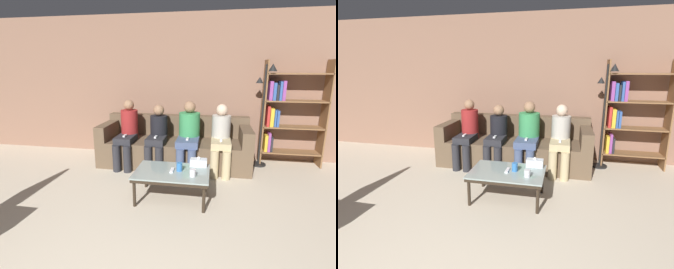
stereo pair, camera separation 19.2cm
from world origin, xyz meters
The scene contains 13 objects.
wall_back centered at (0.00, 3.86, 1.30)m, with size 12.00×0.06×2.60m.
couch centered at (0.00, 3.33, 0.30)m, with size 2.55×0.91×0.82m.
coffee_table centered at (0.16, 2.02, 0.34)m, with size 0.94×0.65×0.38m.
cup_near_left centered at (0.43, 1.89, 0.43)m, with size 0.08×0.08×0.09m.
cup_near_right centered at (0.25, 2.04, 0.44)m, with size 0.07×0.07×0.11m.
tissue_box centered at (0.48, 2.25, 0.43)m, with size 0.22×0.12×0.13m.
game_remote centered at (0.16, 2.02, 0.39)m, with size 0.04×0.15×0.02m.
bookshelf centered at (1.84, 3.63, 0.90)m, with size 1.01×0.32×1.78m.
standing_lamp centered at (1.47, 3.49, 1.05)m, with size 0.31×0.26×1.72m.
seated_person_left_end centered at (-0.78, 3.10, 0.59)m, with size 0.31×0.66×1.12m.
seated_person_mid_left centered at (-0.26, 3.10, 0.56)m, with size 0.31×0.64×1.05m.
seated_person_mid_right centered at (0.26, 3.11, 0.61)m, with size 0.35×0.72×1.12m.
seated_person_right_end centered at (0.78, 3.10, 0.58)m, with size 0.31×0.68×1.09m.
Camera 1 is at (0.66, -1.05, 1.64)m, focal length 28.00 mm.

